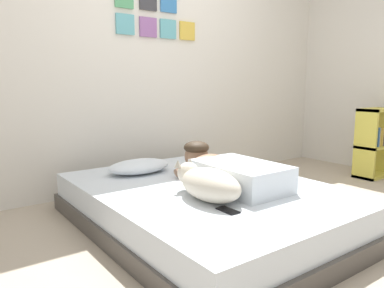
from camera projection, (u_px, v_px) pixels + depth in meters
The scene contains 9 objects.
ground_plane at pixel (271, 227), 2.64m from camera, with size 13.32×13.32×0.00m, color tan.
back_wall at pixel (155, 59), 3.69m from camera, with size 4.66×0.12×2.50m.
bed at pixel (206, 206), 2.66m from camera, with size 1.54×2.05×0.29m.
pillow at pixel (139, 166), 3.00m from camera, with size 0.52×0.32×0.11m, color silver.
person_lying at pixel (227, 170), 2.65m from camera, with size 0.43×0.92×0.27m.
dog at pixel (207, 183), 2.31m from camera, with size 0.26×0.57×0.21m.
coffee_cup at pixel (199, 166), 3.10m from camera, with size 0.12×0.09×0.07m.
cell_phone at pixel (228, 210), 2.10m from camera, with size 0.07×0.14×0.01m, color black.
bookshelf at pixel (375, 142), 4.03m from camera, with size 0.45×0.24×0.75m.
Camera 1 is at (-1.94, -1.69, 1.00)m, focal length 34.83 mm.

